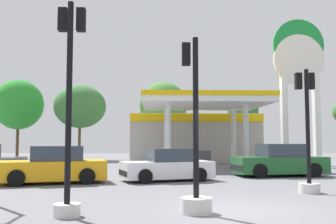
{
  "coord_description": "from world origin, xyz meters",
  "views": [
    {
      "loc": [
        -2.26,
        -9.77,
        1.74
      ],
      "look_at": [
        -1.37,
        13.28,
        3.49
      ],
      "focal_mm": 41.01,
      "sensor_mm": 36.0,
      "label": 1
    }
  ],
  "objects_px": {
    "car_0": "(167,166)",
    "traffic_signal_1": "(195,168)",
    "car_1": "(280,161)",
    "tree_0": "(18,105)",
    "tree_3": "(243,110)",
    "car_3": "(53,166)",
    "tree_2": "(163,105)",
    "station_pole_sign": "(299,74)",
    "traffic_signal_2": "(69,124)",
    "tree_1": "(80,107)",
    "traffic_signal_0": "(308,147)"
  },
  "relations": [
    {
      "from": "car_1",
      "to": "tree_2",
      "type": "relative_size",
      "value": 0.63
    },
    {
      "from": "tree_1",
      "to": "car_3",
      "type": "bearing_deg",
      "value": -82.27
    },
    {
      "from": "traffic_signal_0",
      "to": "traffic_signal_1",
      "type": "bearing_deg",
      "value": -140.45
    },
    {
      "from": "tree_1",
      "to": "traffic_signal_0",
      "type": "bearing_deg",
      "value": -62.06
    },
    {
      "from": "car_1",
      "to": "traffic_signal_0",
      "type": "relative_size",
      "value": 1.11
    },
    {
      "from": "traffic_signal_1",
      "to": "traffic_signal_2",
      "type": "xyz_separation_m",
      "value": [
        -3.01,
        -0.28,
        1.05
      ]
    },
    {
      "from": "tree_0",
      "to": "tree_2",
      "type": "bearing_deg",
      "value": -2.01
    },
    {
      "from": "car_3",
      "to": "traffic_signal_1",
      "type": "relative_size",
      "value": 1.07
    },
    {
      "from": "car_3",
      "to": "tree_2",
      "type": "relative_size",
      "value": 0.62
    },
    {
      "from": "car_3",
      "to": "tree_3",
      "type": "bearing_deg",
      "value": 59.16
    },
    {
      "from": "traffic_signal_2",
      "to": "tree_2",
      "type": "distance_m",
      "value": 28.04
    },
    {
      "from": "car_0",
      "to": "tree_1",
      "type": "bearing_deg",
      "value": 111.71
    },
    {
      "from": "station_pole_sign",
      "to": "car_0",
      "type": "distance_m",
      "value": 15.1
    },
    {
      "from": "traffic_signal_0",
      "to": "traffic_signal_2",
      "type": "relative_size",
      "value": 0.83
    },
    {
      "from": "tree_2",
      "to": "traffic_signal_1",
      "type": "bearing_deg",
      "value": -89.9
    },
    {
      "from": "station_pole_sign",
      "to": "car_3",
      "type": "xyz_separation_m",
      "value": [
        -14.58,
        -10.63,
        -5.85
      ]
    },
    {
      "from": "traffic_signal_2",
      "to": "car_3",
      "type": "bearing_deg",
      "value": 107.02
    },
    {
      "from": "traffic_signal_1",
      "to": "tree_2",
      "type": "relative_size",
      "value": 0.58
    },
    {
      "from": "tree_2",
      "to": "tree_3",
      "type": "distance_m",
      "value": 8.2
    },
    {
      "from": "car_0",
      "to": "car_3",
      "type": "xyz_separation_m",
      "value": [
        -4.77,
        -0.79,
        0.06
      ]
    },
    {
      "from": "tree_3",
      "to": "tree_2",
      "type": "bearing_deg",
      "value": -170.05
    },
    {
      "from": "traffic_signal_2",
      "to": "tree_0",
      "type": "distance_m",
      "value": 30.44
    },
    {
      "from": "tree_2",
      "to": "tree_3",
      "type": "xyz_separation_m",
      "value": [
        8.07,
        1.42,
        -0.35
      ]
    },
    {
      "from": "car_3",
      "to": "tree_2",
      "type": "distance_m",
      "value": 21.75
    },
    {
      "from": "traffic_signal_0",
      "to": "tree_1",
      "type": "distance_m",
      "value": 25.86
    },
    {
      "from": "car_3",
      "to": "tree_3",
      "type": "height_order",
      "value": "tree_3"
    },
    {
      "from": "car_3",
      "to": "traffic_signal_2",
      "type": "distance_m",
      "value": 7.51
    },
    {
      "from": "station_pole_sign",
      "to": "traffic_signal_0",
      "type": "bearing_deg",
      "value": -110.49
    },
    {
      "from": "station_pole_sign",
      "to": "traffic_signal_0",
      "type": "xyz_separation_m",
      "value": [
        -5.2,
        -13.91,
        -5.02
      ]
    },
    {
      "from": "tree_1",
      "to": "tree_2",
      "type": "relative_size",
      "value": 0.93
    },
    {
      "from": "car_3",
      "to": "tree_2",
      "type": "height_order",
      "value": "tree_2"
    },
    {
      "from": "car_3",
      "to": "traffic_signal_1",
      "type": "height_order",
      "value": "traffic_signal_1"
    },
    {
      "from": "tree_0",
      "to": "tree_3",
      "type": "distance_m",
      "value": 22.07
    },
    {
      "from": "car_1",
      "to": "car_3",
      "type": "bearing_deg",
      "value": -164.68
    },
    {
      "from": "tree_1",
      "to": "traffic_signal_2",
      "type": "bearing_deg",
      "value": -79.73
    },
    {
      "from": "car_0",
      "to": "traffic_signal_0",
      "type": "xyz_separation_m",
      "value": [
        4.62,
        -4.07,
        0.89
      ]
    },
    {
      "from": "traffic_signal_2",
      "to": "tree_1",
      "type": "height_order",
      "value": "tree_1"
    },
    {
      "from": "car_0",
      "to": "traffic_signal_1",
      "type": "relative_size",
      "value": 0.98
    },
    {
      "from": "tree_3",
      "to": "traffic_signal_1",
      "type": "bearing_deg",
      "value": -105.54
    },
    {
      "from": "car_1",
      "to": "tree_2",
      "type": "xyz_separation_m",
      "value": [
        -5.33,
        17.8,
        4.45
      ]
    },
    {
      "from": "car_0",
      "to": "car_3",
      "type": "relative_size",
      "value": 0.92
    },
    {
      "from": "traffic_signal_0",
      "to": "tree_3",
      "type": "bearing_deg",
      "value": 81.48
    },
    {
      "from": "car_0",
      "to": "tree_1",
      "type": "distance_m",
      "value": 20.45
    },
    {
      "from": "car_1",
      "to": "tree_1",
      "type": "distance_m",
      "value": 21.47
    },
    {
      "from": "tree_3",
      "to": "tree_1",
      "type": "bearing_deg",
      "value": -170.25
    },
    {
      "from": "tree_0",
      "to": "tree_1",
      "type": "distance_m",
      "value": 6.5
    },
    {
      "from": "car_1",
      "to": "tree_0",
      "type": "xyz_separation_m",
      "value": [
        -19.31,
        18.29,
        4.52
      ]
    },
    {
      "from": "car_1",
      "to": "tree_3",
      "type": "distance_m",
      "value": 19.84
    },
    {
      "from": "station_pole_sign",
      "to": "traffic_signal_0",
      "type": "distance_m",
      "value": 15.68
    },
    {
      "from": "traffic_signal_1",
      "to": "tree_1",
      "type": "xyz_separation_m",
      "value": [
        -7.79,
        26.14,
        3.83
      ]
    }
  ]
}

